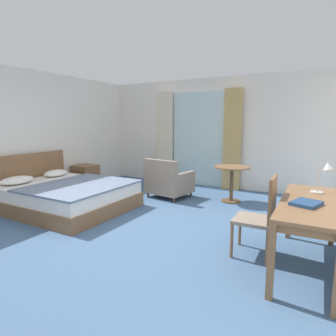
{
  "coord_description": "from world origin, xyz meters",
  "views": [
    {
      "loc": [
        2.48,
        -3.08,
        1.53
      ],
      "look_at": [
        0.34,
        0.68,
        0.84
      ],
      "focal_mm": 30.53,
      "sensor_mm": 36.0,
      "label": 1
    }
  ],
  "objects": [
    {
      "name": "wall_left",
      "position": [
        -2.77,
        0.0,
        1.28
      ],
      "size": [
        0.12,
        6.91,
        2.55
      ],
      "primitive_type": "cube",
      "color": "silver",
      "rests_on": "ground"
    },
    {
      "name": "writing_desk",
      "position": [
        2.35,
        0.12,
        0.64
      ],
      "size": [
        0.6,
        1.6,
        0.73
      ],
      "color": "brown",
      "rests_on": "ground"
    },
    {
      "name": "round_cafe_table",
      "position": [
        0.88,
        2.23,
        0.51
      ],
      "size": [
        0.67,
        0.67,
        0.7
      ],
      "color": "brown",
      "rests_on": "ground"
    },
    {
      "name": "desk_lamp",
      "position": [
        2.45,
        0.42,
        0.99
      ],
      "size": [
        0.22,
        0.3,
        0.4
      ],
      "color": "#B7B2A8",
      "rests_on": "writing_desk"
    },
    {
      "name": "closed_book",
      "position": [
        2.32,
        -0.06,
        0.75
      ],
      "size": [
        0.31,
        0.34,
        0.03
      ],
      "primitive_type": "cube",
      "rotation": [
        0.0,
        0.0,
        -0.32
      ],
      "color": "navy",
      "rests_on": "writing_desk"
    },
    {
      "name": "curtain_panel_right",
      "position": [
        0.56,
        3.22,
        1.14
      ],
      "size": [
        0.39,
        0.1,
        2.27
      ],
      "primitive_type": "cube",
      "color": "tan",
      "rests_on": "ground"
    },
    {
      "name": "curtain_panel_left",
      "position": [
        -1.2,
        3.22,
        1.14
      ],
      "size": [
        0.43,
        0.1,
        2.27
      ],
      "primitive_type": "cube",
      "color": "beige",
      "rests_on": "ground"
    },
    {
      "name": "nightstand",
      "position": [
        -2.42,
        1.65,
        0.28
      ],
      "size": [
        0.48,
        0.47,
        0.55
      ],
      "color": "brown",
      "rests_on": "ground"
    },
    {
      "name": "wall_back",
      "position": [
        0.0,
        3.4,
        1.28
      ],
      "size": [
        5.66,
        0.12,
        2.55
      ],
      "primitive_type": "cube",
      "color": "silver",
      "rests_on": "ground"
    },
    {
      "name": "bed",
      "position": [
        -1.61,
        0.33,
        0.25
      ],
      "size": [
        2.2,
        1.76,
        0.93
      ],
      "color": "brown",
      "rests_on": "ground"
    },
    {
      "name": "armchair_by_window",
      "position": [
        -0.35,
        1.9,
        0.33
      ],
      "size": [
        0.89,
        0.83,
        0.8
      ],
      "color": "gray",
      "rests_on": "ground"
    },
    {
      "name": "balcony_glass_door",
      "position": [
        -0.32,
        3.32,
        1.12
      ],
      "size": [
        1.32,
        0.02,
        2.24
      ],
      "primitive_type": "cube",
      "color": "silver",
      "rests_on": "ground"
    },
    {
      "name": "desk_chair",
      "position": [
        1.86,
        0.16,
        0.51
      ],
      "size": [
        0.44,
        0.45,
        0.94
      ],
      "color": "gray",
      "rests_on": "ground"
    },
    {
      "name": "ground",
      "position": [
        0.0,
        0.0,
        -0.05
      ],
      "size": [
        6.06,
        7.31,
        0.1
      ],
      "primitive_type": "cube",
      "color": "#426084"
    }
  ]
}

